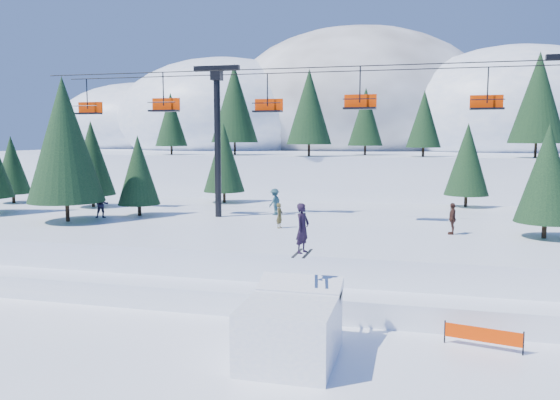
% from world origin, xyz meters
% --- Properties ---
extents(ground, '(160.00, 160.00, 0.00)m').
position_xyz_m(ground, '(0.00, 0.00, 0.00)').
color(ground, white).
rests_on(ground, ground).
extents(mid_shelf, '(70.00, 22.00, 2.50)m').
position_xyz_m(mid_shelf, '(0.00, 18.00, 1.25)').
color(mid_shelf, white).
rests_on(mid_shelf, ground).
extents(berm, '(70.00, 6.00, 1.10)m').
position_xyz_m(berm, '(0.00, 8.00, 0.55)').
color(berm, white).
rests_on(berm, ground).
extents(mountain_ridge, '(119.00, 60.85, 26.46)m').
position_xyz_m(mountain_ridge, '(-5.09, 73.34, 9.64)').
color(mountain_ridge, white).
rests_on(mountain_ridge, ground).
extents(jump_kicker, '(3.21, 4.41, 5.50)m').
position_xyz_m(jump_kicker, '(0.01, 1.16, 1.22)').
color(jump_kicker, white).
rests_on(jump_kicker, ground).
extents(chairlift, '(46.00, 3.21, 10.28)m').
position_xyz_m(chairlift, '(0.81, 18.05, 9.32)').
color(chairlift, black).
rests_on(chairlift, mid_shelf).
extents(conifer_stand, '(60.18, 18.58, 9.36)m').
position_xyz_m(conifer_stand, '(1.44, 18.65, 6.91)').
color(conifer_stand, black).
rests_on(conifer_stand, mid_shelf).
extents(distant_skiers, '(23.64, 6.41, 1.88)m').
position_xyz_m(distant_skiers, '(-6.09, 16.98, 3.41)').
color(distant_skiers, '#28233B').
rests_on(distant_skiers, mid_shelf).
extents(banner_near, '(2.79, 0.66, 0.90)m').
position_xyz_m(banner_near, '(6.84, 3.80, 0.54)').
color(banner_near, black).
rests_on(banner_near, ground).
extents(banner_far, '(2.86, 0.13, 0.90)m').
position_xyz_m(banner_far, '(8.57, 6.09, 0.54)').
color(banner_far, black).
rests_on(banner_far, ground).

